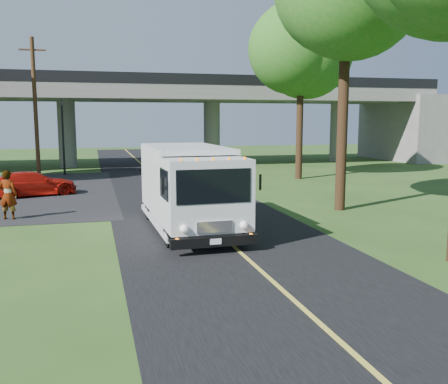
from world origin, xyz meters
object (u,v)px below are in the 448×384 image
object	(u,v)px
tree_right_far	(305,49)
pedestrian	(8,195)
utility_pole	(35,108)
step_van	(189,185)
red_sedan	(33,184)
traffic_signal	(63,129)

from	to	relation	value
tree_right_far	pedestrian	world-z (taller)	tree_right_far
utility_pole	step_van	xyz separation A→B (m)	(6.65, -17.27, -3.00)
red_sedan	traffic_signal	bearing A→B (deg)	-25.23
traffic_signal	tree_right_far	world-z (taller)	tree_right_far
utility_pole	pedestrian	distance (m)	14.13
utility_pole	tree_right_far	world-z (taller)	tree_right_far
step_van	pedestrian	size ratio (longest dim) A/B	3.62
traffic_signal	tree_right_far	xyz separation A→B (m)	(15.21, -6.16, 5.10)
traffic_signal	pedestrian	distance (m)	15.87
tree_right_far	red_sedan	size ratio (longest dim) A/B	2.54
step_van	utility_pole	bearing A→B (deg)	109.56
traffic_signal	step_van	size ratio (longest dim) A/B	0.74
traffic_signal	red_sedan	bearing A→B (deg)	-96.51
utility_pole	pedestrian	bearing A→B (deg)	-89.25
red_sedan	pedestrian	xyz separation A→B (m)	(-0.24, -6.22, 0.35)
tree_right_far	step_van	bearing A→B (deg)	-127.51
utility_pole	step_van	distance (m)	18.74
tree_right_far	red_sedan	xyz separation A→B (m)	(-16.28, -3.28, -7.67)
pedestrian	utility_pole	bearing A→B (deg)	-72.79
utility_pole	red_sedan	bearing A→B (deg)	-86.75
traffic_signal	step_van	xyz separation A→B (m)	(5.15, -19.27, -1.60)
utility_pole	red_sedan	world-z (taller)	utility_pole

